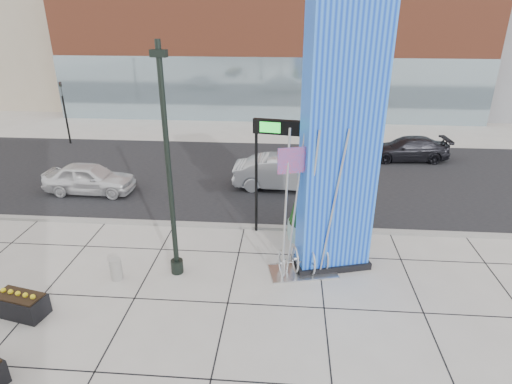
# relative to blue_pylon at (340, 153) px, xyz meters

# --- Properties ---
(ground) EXTENTS (160.00, 160.00, 0.00)m
(ground) POSITION_rel_blue_pylon_xyz_m (-4.39, -1.44, -4.21)
(ground) COLOR #9E9991
(ground) RESTS_ON ground
(street_asphalt) EXTENTS (80.00, 12.00, 0.02)m
(street_asphalt) POSITION_rel_blue_pylon_xyz_m (-4.39, 8.56, -4.20)
(street_asphalt) COLOR black
(street_asphalt) RESTS_ON ground
(curb_edge) EXTENTS (80.00, 0.30, 0.12)m
(curb_edge) POSITION_rel_blue_pylon_xyz_m (-4.39, 2.56, -4.15)
(curb_edge) COLOR gray
(curb_edge) RESTS_ON ground
(tower_podium) EXTENTS (34.00, 10.00, 11.00)m
(tower_podium) POSITION_rel_blue_pylon_xyz_m (-3.39, 25.56, 1.29)
(tower_podium) COLOR #96452B
(tower_podium) RESTS_ON ground
(tower_glass_front) EXTENTS (34.00, 0.60, 5.00)m
(tower_glass_front) POSITION_rel_blue_pylon_xyz_m (-3.39, 20.76, -1.71)
(tower_glass_front) COLOR #8CA5B2
(tower_glass_front) RESTS_ON ground
(blue_pylon) EXTENTS (2.83, 1.82, 8.72)m
(blue_pylon) POSITION_rel_blue_pylon_xyz_m (0.00, 0.00, 0.00)
(blue_pylon) COLOR blue
(blue_pylon) RESTS_ON ground
(lamp_post) EXTENTS (0.50, 0.42, 7.72)m
(lamp_post) POSITION_rel_blue_pylon_xyz_m (-5.38, -0.88, -1.06)
(lamp_post) COLOR black
(lamp_post) RESTS_ON ground
(public_art_sculpture) EXTENTS (2.49, 1.62, 5.21)m
(public_art_sculpture) POSITION_rel_blue_pylon_xyz_m (-0.99, -0.54, -2.85)
(public_art_sculpture) COLOR silver
(public_art_sculpture) RESTS_ON ground
(concrete_bollard) EXTENTS (0.39, 0.39, 0.77)m
(concrete_bollard) POSITION_rel_blue_pylon_xyz_m (-7.33, -1.43, -3.83)
(concrete_bollard) COLOR gray
(concrete_bollard) RESTS_ON ground
(overhead_street_sign) EXTENTS (2.23, 0.57, 4.73)m
(overhead_street_sign) POSITION_rel_blue_pylon_xyz_m (-2.06, 2.36, -0.16)
(overhead_street_sign) COLOR black
(overhead_street_sign) RESTS_ON ground
(round_planter_east) EXTENTS (0.92, 0.92, 2.30)m
(round_planter_east) POSITION_rel_blue_pylon_xyz_m (0.21, 2.16, -3.13)
(round_planter_east) COLOR #86B2B4
(round_planter_east) RESTS_ON ground
(round_planter_mid) EXTENTS (0.98, 0.98, 2.44)m
(round_planter_mid) POSITION_rel_blue_pylon_xyz_m (-1.05, 1.82, -3.06)
(round_planter_mid) COLOR #86B2B4
(round_planter_mid) RESTS_ON ground
(round_planter_west) EXTENTS (0.90, 0.90, 2.26)m
(round_planter_west) POSITION_rel_blue_pylon_xyz_m (-1.13, 2.16, -3.14)
(round_planter_west) COLOR #86B2B4
(round_planter_west) RESTS_ON ground
(box_planter_north) EXTENTS (1.64, 1.06, 0.83)m
(box_planter_north) POSITION_rel_blue_pylon_xyz_m (-9.49, -3.44, -3.83)
(box_planter_north) COLOR black
(box_planter_north) RESTS_ON ground
(car_white_west) EXTENTS (4.44, 1.87, 1.50)m
(car_white_west) POSITION_rel_blue_pylon_xyz_m (-11.38, 5.64, -3.46)
(car_white_west) COLOR silver
(car_white_west) RESTS_ON ground
(car_silver_mid) EXTENTS (4.99, 1.85, 1.63)m
(car_silver_mid) POSITION_rel_blue_pylon_xyz_m (-1.89, 6.98, -3.40)
(car_silver_mid) COLOR #B6B9BE
(car_silver_mid) RESTS_ON ground
(car_dark_east) EXTENTS (4.88, 2.23, 1.38)m
(car_dark_east) POSITION_rel_blue_pylon_xyz_m (5.48, 11.92, -3.52)
(car_dark_east) COLOR black
(car_dark_east) RESTS_ON ground
(traffic_signal) EXTENTS (0.15, 0.18, 4.10)m
(traffic_signal) POSITION_rel_blue_pylon_xyz_m (-16.39, 13.56, -1.91)
(traffic_signal) COLOR black
(traffic_signal) RESTS_ON ground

